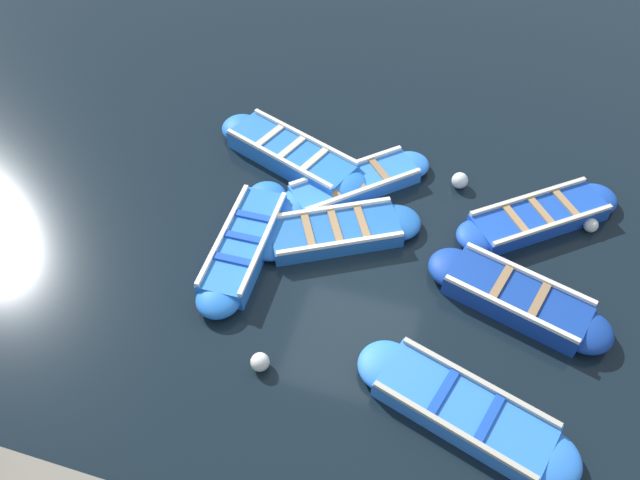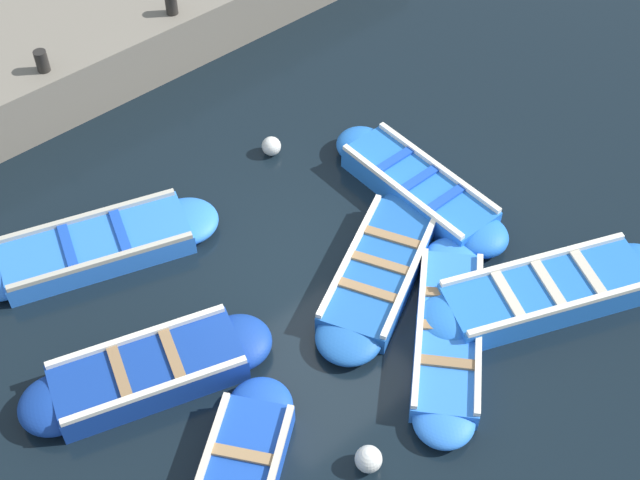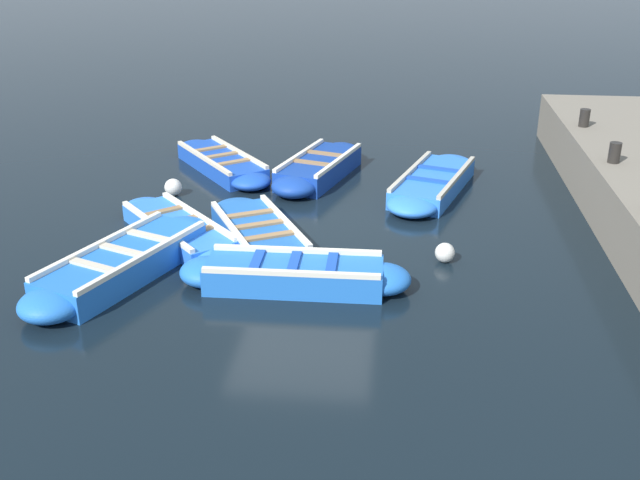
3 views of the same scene
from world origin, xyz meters
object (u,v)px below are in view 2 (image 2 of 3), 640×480
object	(u,v)px
boat_stern_in	(149,373)
boat_near_quay	(97,247)
bollard_mid_south	(42,61)
buoy_white_drifting	(271,146)
boat_drifting	(448,334)
boat_inner_gap	(546,293)
bollard_mid_north	(171,4)
boat_mid_row	(418,188)
buoy_yellow_far	(369,459)
boat_outer_left	(380,271)

from	to	relation	value
boat_stern_in	boat_near_quay	xyz separation A→B (m)	(2.25, -0.58, -0.03)
bollard_mid_south	buoy_white_drifting	xyz separation A→B (m)	(-2.88, -2.17, -1.02)
boat_drifting	bollard_mid_south	size ratio (longest dim) A/B	8.51
bollard_mid_south	boat_inner_gap	bearing A→B (deg)	-157.23
boat_drifting	bollard_mid_north	xyz separation A→B (m)	(7.17, -0.64, 1.02)
boat_near_quay	boat_mid_row	bearing A→B (deg)	-116.02
boat_drifting	bollard_mid_south	distance (m)	7.44
boat_stern_in	boat_near_quay	size ratio (longest dim) A/B	0.92
bollard_mid_south	buoy_yellow_far	bearing A→B (deg)	178.16
boat_mid_row	boat_near_quay	bearing A→B (deg)	63.98
boat_near_quay	buoy_yellow_far	xyz separation A→B (m)	(-4.87, -0.75, -0.00)
boat_stern_in	buoy_white_drifting	world-z (taller)	boat_stern_in
boat_near_quay	boat_outer_left	distance (m)	3.98
boat_stern_in	bollard_mid_north	world-z (taller)	bollard_mid_north
boat_mid_row	buoy_yellow_far	world-z (taller)	boat_mid_row
boat_outer_left	boat_stern_in	bearing A→B (deg)	79.65
buoy_yellow_far	boat_drifting	bearing A→B (deg)	-71.46
buoy_yellow_far	boat_stern_in	bearing A→B (deg)	26.83
buoy_yellow_far	boat_near_quay	bearing A→B (deg)	8.70
buoy_white_drifting	bollard_mid_north	bearing A→B (deg)	-3.99
boat_near_quay	boat_inner_gap	xyz separation A→B (m)	(-4.60, -4.17, 0.04)
boat_drifting	bollard_mid_north	size ratio (longest dim) A/B	8.51
boat_stern_in	bollard_mid_north	xyz separation A→B (m)	(5.21, -3.95, 0.97)
boat_near_quay	buoy_yellow_far	distance (m)	4.93
boat_stern_in	boat_inner_gap	size ratio (longest dim) A/B	0.90
boat_inner_gap	bollard_mid_south	world-z (taller)	bollard_mid_south
boat_inner_gap	bollard_mid_south	bearing A→B (deg)	22.77
boat_drifting	bollard_mid_south	xyz separation A→B (m)	(7.17, 1.73, 1.02)
boat_near_quay	bollard_mid_south	world-z (taller)	bollard_mid_south
boat_drifting	bollard_mid_north	bearing A→B (deg)	-5.12
boat_outer_left	bollard_mid_north	size ratio (longest dim) A/B	9.48
boat_mid_row	boat_drifting	size ratio (longest dim) A/B	1.11
boat_stern_in	bollard_mid_south	world-z (taller)	bollard_mid_south
boat_inner_gap	bollard_mid_south	xyz separation A→B (m)	(7.56, 3.17, 0.97)
boat_stern_in	buoy_white_drifting	bearing A→B (deg)	-58.06
boat_mid_row	buoy_white_drifting	world-z (taller)	boat_mid_row
boat_near_quay	bollard_mid_south	bearing A→B (deg)	-18.59
boat_mid_row	bollard_mid_south	size ratio (longest dim) A/B	9.45
boat_stern_in	bollard_mid_south	bearing A→B (deg)	-16.82
boat_near_quay	boat_mid_row	xyz separation A→B (m)	(-2.08, -4.25, 0.02)
boat_near_quay	boat_mid_row	distance (m)	4.73
bollard_mid_north	buoy_white_drifting	bearing A→B (deg)	176.01
bollard_mid_south	buoy_white_drifting	bearing A→B (deg)	-142.96
boat_near_quay	buoy_white_drifting	world-z (taller)	boat_near_quay
boat_stern_in	boat_inner_gap	world-z (taller)	boat_inner_gap
buoy_yellow_far	boat_outer_left	bearing A→B (deg)	-45.16
boat_stern_in	bollard_mid_north	size ratio (longest dim) A/B	9.56
buoy_yellow_far	buoy_white_drifting	size ratio (longest dim) A/B	1.07
boat_outer_left	buoy_yellow_far	size ratio (longest dim) A/B	10.18
boat_near_quay	boat_drifting	distance (m)	5.01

